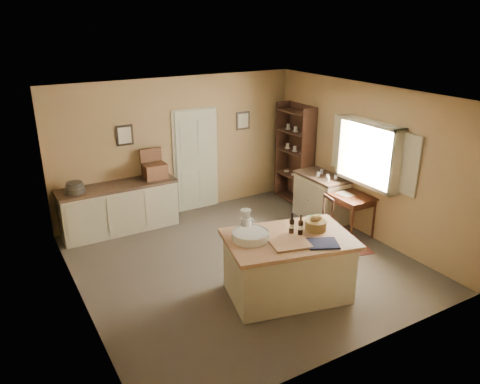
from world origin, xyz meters
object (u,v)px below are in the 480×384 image
at_px(work_island, 287,264).
at_px(sideboard, 120,206).
at_px(right_cabinet, 321,197).
at_px(desk_chair, 318,220).
at_px(writing_desk, 347,198).
at_px(shelving_unit, 296,154).

relative_size(work_island, sideboard, 0.92).
bearing_deg(right_cabinet, desk_chair, -131.49).
distance_m(sideboard, writing_desk, 4.15).
xyz_separation_m(right_cabinet, shelving_unit, (0.15, 1.05, 0.58)).
relative_size(work_island, desk_chair, 2.39).
relative_size(writing_desk, shelving_unit, 0.47).
xyz_separation_m(sideboard, writing_desk, (3.54, -2.15, 0.19)).
height_order(sideboard, shelving_unit, shelving_unit).
height_order(work_island, sideboard, work_island).
height_order(writing_desk, desk_chair, desk_chair).
height_order(work_island, writing_desk, work_island).
relative_size(right_cabinet, shelving_unit, 0.51).
height_order(sideboard, writing_desk, sideboard).
relative_size(work_island, right_cabinet, 1.82).
bearing_deg(desk_chair, shelving_unit, 76.58).
distance_m(sideboard, right_cabinet, 3.82).
xyz_separation_m(work_island, sideboard, (-1.42, 3.29, -0.00)).
distance_m(work_island, sideboard, 3.58).
bearing_deg(shelving_unit, sideboard, 173.94).
bearing_deg(right_cabinet, sideboard, 157.81).
xyz_separation_m(work_island, right_cabinet, (2.12, 1.85, -0.02)).
relative_size(sideboard, writing_desk, 2.19).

